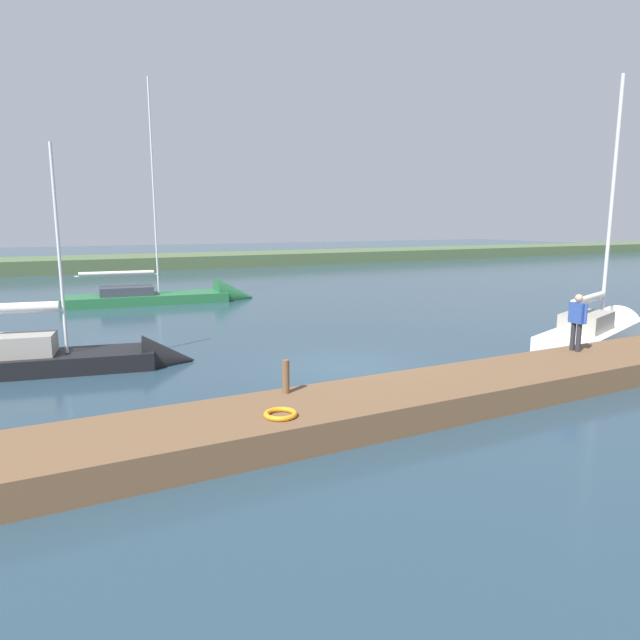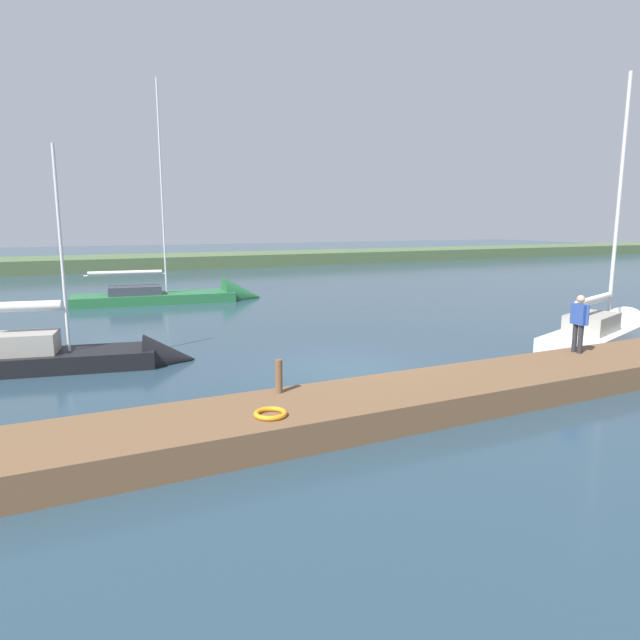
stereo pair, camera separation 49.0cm
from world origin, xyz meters
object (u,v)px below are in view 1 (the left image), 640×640
(sailboat_outer_mooring, at_px, (84,364))
(mooring_post_near, at_px, (286,377))
(life_ring_buoy, at_px, (281,414))
(sailboat_behind_pier, at_px, (179,299))
(sailboat_mid_channel, at_px, (602,332))
(person_on_dock, at_px, (577,318))

(sailboat_outer_mooring, bearing_deg, mooring_post_near, -51.26)
(life_ring_buoy, relative_size, sailboat_behind_pier, 0.05)
(mooring_post_near, height_order, sailboat_behind_pier, sailboat_behind_pier)
(mooring_post_near, height_order, life_ring_buoy, mooring_post_near)
(life_ring_buoy, xyz_separation_m, sailboat_behind_pier, (-2.99, -21.28, -0.55))
(sailboat_behind_pier, xyz_separation_m, sailboat_mid_channel, (-12.38, 17.14, 0.02))
(sailboat_mid_channel, bearing_deg, sailboat_behind_pier, 106.18)
(mooring_post_near, bearing_deg, sailboat_mid_channel, -169.15)
(mooring_post_near, xyz_separation_m, sailboat_outer_mooring, (3.63, -6.83, -0.85))
(sailboat_behind_pier, relative_size, person_on_dock, 7.69)
(life_ring_buoy, height_order, sailboat_behind_pier, sailboat_behind_pier)
(sailboat_mid_channel, relative_size, sailboat_outer_mooring, 1.42)
(mooring_post_near, relative_size, sailboat_behind_pier, 0.06)
(life_ring_buoy, relative_size, sailboat_mid_channel, 0.06)
(life_ring_buoy, bearing_deg, sailboat_behind_pier, -98.00)
(sailboat_behind_pier, relative_size, sailboat_mid_channel, 1.23)
(mooring_post_near, xyz_separation_m, person_on_dock, (-9.21, 0.18, 0.59))
(mooring_post_near, relative_size, sailboat_outer_mooring, 0.10)
(life_ring_buoy, height_order, person_on_dock, person_on_dock)
(life_ring_buoy, bearing_deg, sailboat_outer_mooring, -70.27)
(mooring_post_near, xyz_separation_m, sailboat_behind_pier, (-2.29, -19.95, -0.88))
(mooring_post_near, bearing_deg, person_on_dock, 178.86)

